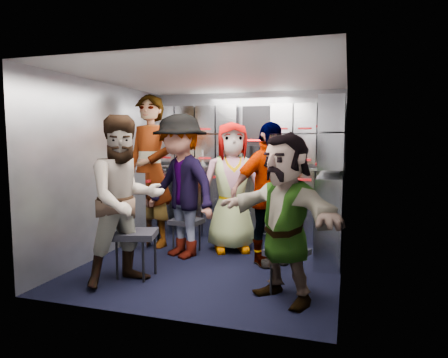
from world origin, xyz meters
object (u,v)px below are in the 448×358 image
(jump_seat_near_left, at_px, (136,236))
(jump_seat_mid_left, at_px, (187,223))
(attendant_arc_e, at_px, (285,217))
(attendant_standing, at_px, (150,171))
(jump_seat_mid_right, at_px, (271,229))
(attendant_arc_a, at_px, (126,200))
(jump_seat_center, at_px, (236,218))
(attendant_arc_c, at_px, (232,187))
(attendant_arc_d, at_px, (268,194))
(jump_seat_near_right, at_px, (287,254))
(attendant_arc_b, at_px, (180,186))

(jump_seat_near_left, bearing_deg, jump_seat_mid_left, 81.46)
(jump_seat_near_left, relative_size, attendant_arc_e, 0.33)
(attendant_standing, distance_m, attendant_arc_e, 2.38)
(jump_seat_mid_right, relative_size, attendant_standing, 0.20)
(attendant_arc_a, bearing_deg, jump_seat_mid_left, 28.90)
(jump_seat_mid_right, bearing_deg, attendant_arc_a, -135.21)
(jump_seat_center, xyz_separation_m, jump_seat_mid_right, (0.54, -0.40, -0.03))
(jump_seat_mid_left, height_order, attendant_arc_c, attendant_arc_c)
(attendant_standing, distance_m, attendant_arc_d, 1.68)
(attendant_standing, xyz_separation_m, attendant_arc_a, (0.43, -1.34, -0.17))
(attendant_standing, bearing_deg, attendant_arc_c, 15.54)
(jump_seat_mid_left, bearing_deg, attendant_arc_d, -8.01)
(jump_seat_mid_right, distance_m, attendant_arc_d, 0.49)
(attendant_arc_a, bearing_deg, attendant_standing, 53.98)
(jump_seat_near_right, height_order, attendant_arc_a, attendant_arc_a)
(attendant_arc_d, bearing_deg, jump_seat_near_left, 170.66)
(attendant_arc_b, bearing_deg, jump_seat_mid_right, 37.74)
(jump_seat_near_right, xyz_separation_m, attendant_arc_c, (-0.88, 1.20, 0.46))
(attendant_standing, bearing_deg, jump_seat_center, 24.70)
(attendant_arc_b, xyz_separation_m, attendant_arc_c, (0.52, 0.43, -0.04))
(attendant_arc_e, bearing_deg, attendant_arc_c, 156.91)
(jump_seat_mid_right, bearing_deg, jump_seat_center, 143.42)
(attendant_standing, relative_size, attendant_arc_c, 1.22)
(jump_seat_mid_right, relative_size, attendant_arc_c, 0.25)
(jump_seat_center, relative_size, attendant_arc_e, 0.29)
(attendant_arc_b, bearing_deg, attendant_standing, 175.37)
(jump_seat_mid_left, xyz_separation_m, jump_seat_mid_right, (1.06, 0.03, -0.02))
(jump_seat_near_right, bearing_deg, jump_seat_mid_right, 109.06)
(jump_seat_near_right, xyz_separation_m, attendant_arc_a, (-1.54, -0.22, 0.47))
(jump_seat_near_left, relative_size, attendant_standing, 0.25)
(jump_seat_mid_left, xyz_separation_m, attendant_arc_e, (1.40, -1.13, 0.37))
(jump_seat_center, distance_m, jump_seat_mid_right, 0.67)
(jump_seat_center, xyz_separation_m, attendant_arc_b, (-0.52, -0.61, 0.47))
(attendant_standing, bearing_deg, jump_seat_mid_left, -5.09)
(attendant_arc_a, height_order, attendant_arc_e, attendant_arc_a)
(attendant_arc_c, relative_size, attendant_arc_e, 1.10)
(jump_seat_center, distance_m, attendant_arc_c, 0.47)
(jump_seat_mid_left, xyz_separation_m, attendant_arc_d, (1.06, -0.15, 0.44))
(attendant_arc_a, xyz_separation_m, attendant_arc_c, (0.67, 1.42, -0.01))
(jump_seat_mid_left, distance_m, attendant_arc_b, 0.52)
(attendant_arc_d, bearing_deg, jump_seat_center, 88.81)
(attendant_standing, height_order, attendant_arc_b, attendant_standing)
(jump_seat_near_left, height_order, attendant_arc_b, attendant_arc_b)
(jump_seat_mid_right, bearing_deg, jump_seat_near_right, -70.94)
(attendant_arc_a, relative_size, attendant_arc_b, 0.96)
(jump_seat_mid_right, bearing_deg, jump_seat_near_left, -139.85)
(jump_seat_mid_left, bearing_deg, attendant_arc_b, -90.00)
(attendant_arc_a, height_order, attendant_arc_b, attendant_arc_b)
(attendant_arc_d, height_order, attendant_arc_e, attendant_arc_d)
(attendant_arc_e, bearing_deg, attendant_arc_b, -179.72)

